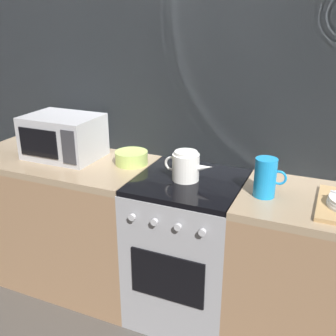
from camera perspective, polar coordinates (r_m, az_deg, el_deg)
name	(u,v)px	position (r m, az deg, el deg)	size (l,w,h in m)	color
ground_plane	(186,309)	(2.69, 2.63, -19.62)	(8.00, 8.00, 0.00)	#47423D
back_wall	(209,114)	(2.41, 5.88, 7.70)	(3.60, 0.05, 2.40)	gray
counter_left	(64,220)	(2.81, -14.73, -7.23)	(1.20, 0.60, 0.90)	#997251
stove_unit	(187,249)	(2.42, 2.80, -11.57)	(0.60, 0.63, 0.90)	#9E9EA3
microwave	(63,136)	(2.61, -14.83, 4.42)	(0.46, 0.35, 0.27)	#B2B2B7
kettle	(186,166)	(2.18, 2.60, 0.29)	(0.28, 0.15, 0.17)	white
mixing_bowl	(132,158)	(2.43, -5.28, 1.49)	(0.20, 0.20, 0.08)	#B7D166
pitcher	(266,178)	(2.03, 13.88, -1.34)	(0.16, 0.11, 0.20)	#198CD8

